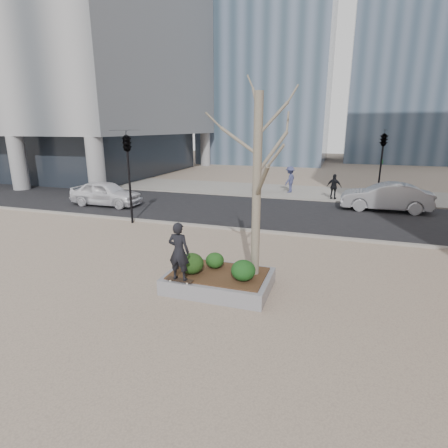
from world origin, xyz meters
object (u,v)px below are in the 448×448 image
(skateboard, at_px, (180,281))
(police_car, at_px, (106,193))
(skateboarder, at_px, (179,251))
(planter, at_px, (219,281))

(skateboard, relative_size, police_car, 0.18)
(skateboarder, relative_size, police_car, 0.38)
(planter, relative_size, police_car, 0.69)
(planter, height_order, skateboarder, skateboarder)
(skateboard, bearing_deg, police_car, 137.03)
(planter, xyz_separation_m, skateboard, (-0.85, -0.85, 0.26))
(planter, height_order, skateboard, skateboard)
(planter, xyz_separation_m, skateboarder, (-0.85, -0.85, 1.12))
(skateboarder, distance_m, police_car, 13.34)
(skateboard, distance_m, skateboarder, 0.86)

